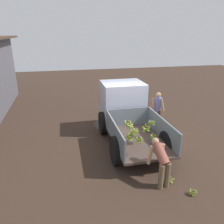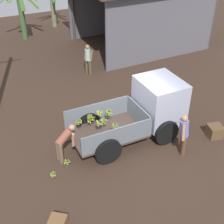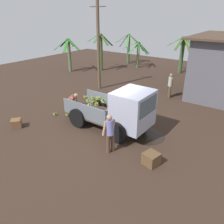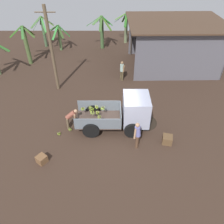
# 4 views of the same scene
# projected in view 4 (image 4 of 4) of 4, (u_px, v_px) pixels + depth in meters

# --- Properties ---
(ground) EXTENTS (36.00, 36.00, 0.00)m
(ground) POSITION_uv_depth(u_px,v_px,m) (115.00, 126.00, 13.41)
(ground) COLOR #39281F
(mud_patch_0) EXTENTS (1.64, 1.64, 0.01)m
(mud_patch_0) POSITION_uv_depth(u_px,v_px,m) (144.00, 122.00, 13.71)
(mud_patch_0) COLOR black
(mud_patch_0) RESTS_ON ground
(cargo_truck) EXTENTS (4.27, 2.06, 2.14)m
(cargo_truck) POSITION_uv_depth(u_px,v_px,m) (128.00, 112.00, 12.73)
(cargo_truck) COLOR #47362F
(cargo_truck) RESTS_ON ground
(warehouse_shed) EXTENTS (8.00, 6.34, 3.89)m
(warehouse_shed) POSITION_uv_depth(u_px,v_px,m) (180.00, 35.00, 18.21)
(warehouse_shed) COLOR #5A5861
(warehouse_shed) RESTS_ON ground
(utility_pole) EXTENTS (1.30, 0.21, 5.97)m
(utility_pole) POSITION_uv_depth(u_px,v_px,m) (52.00, 51.00, 14.94)
(utility_pole) COLOR brown
(utility_pole) RESTS_ON ground
(banana_palm_0) EXTENTS (2.60, 2.75, 3.25)m
(banana_palm_0) POSITION_uv_depth(u_px,v_px,m) (102.00, 31.00, 22.02)
(banana_palm_0) COLOR #3C5931
(banana_palm_0) RESTS_ON ground
(banana_palm_1) EXTENTS (2.60, 2.72, 2.52)m
(banana_palm_1) POSITION_uv_depth(u_px,v_px,m) (59.00, 36.00, 21.86)
(banana_palm_1) COLOR #4A643A
(banana_palm_1) RESTS_ON ground
(banana_palm_2) EXTENTS (2.22, 2.43, 3.12)m
(banana_palm_2) POSITION_uv_depth(u_px,v_px,m) (126.00, 27.00, 23.31)
(banana_palm_2) COLOR #6A7650
(banana_palm_2) RESTS_ON ground
(banana_palm_3) EXTENTS (1.98, 2.78, 3.39)m
(banana_palm_3) POSITION_uv_depth(u_px,v_px,m) (26.00, 45.00, 19.17)
(banana_palm_3) COLOR #4A5E31
(banana_palm_3) RESTS_ON ground
(banana_palm_5) EXTENTS (2.15, 2.40, 3.09)m
(banana_palm_5) POSITION_uv_depth(u_px,v_px,m) (44.00, 31.00, 22.45)
(banana_palm_5) COLOR #435C3B
(banana_palm_5) RESTS_ON ground
(person_foreground_visitor) EXTENTS (0.46, 0.59, 1.63)m
(person_foreground_visitor) POSITION_uv_depth(u_px,v_px,m) (137.00, 134.00, 11.58)
(person_foreground_visitor) COLOR brown
(person_foreground_visitor) RESTS_ON ground
(person_worker_loading) EXTENTS (0.75, 0.57, 1.30)m
(person_worker_loading) POSITION_uv_depth(u_px,v_px,m) (71.00, 117.00, 12.88)
(person_worker_loading) COLOR brown
(person_worker_loading) RESTS_ON ground
(person_bystander_near_shed) EXTENTS (0.43, 0.59, 1.61)m
(person_bystander_near_shed) POSITION_uv_depth(u_px,v_px,m) (122.00, 70.00, 17.32)
(person_bystander_near_shed) COLOR brown
(person_bystander_near_shed) RESTS_ON ground
(banana_bunch_on_ground_0) EXTENTS (0.21, 0.21, 0.18)m
(banana_bunch_on_ground_0) POSITION_uv_depth(u_px,v_px,m) (59.00, 133.00, 12.77)
(banana_bunch_on_ground_0) COLOR brown
(banana_bunch_on_ground_0) RESTS_ON ground
(banana_bunch_on_ground_1) EXTENTS (0.23, 0.23, 0.20)m
(banana_bunch_on_ground_1) POSITION_uv_depth(u_px,v_px,m) (70.00, 129.00, 13.05)
(banana_bunch_on_ground_1) COLOR #47402E
(banana_bunch_on_ground_1) RESTS_ON ground
(wooden_crate_0) EXTENTS (0.64, 0.64, 0.42)m
(wooden_crate_0) POSITION_uv_depth(u_px,v_px,m) (42.00, 159.00, 11.12)
(wooden_crate_0) COLOR brown
(wooden_crate_0) RESTS_ON ground
(wooden_crate_1) EXTENTS (0.64, 0.64, 0.47)m
(wooden_crate_1) POSITION_uv_depth(u_px,v_px,m) (167.00, 140.00, 12.18)
(wooden_crate_1) COLOR brown
(wooden_crate_1) RESTS_ON ground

